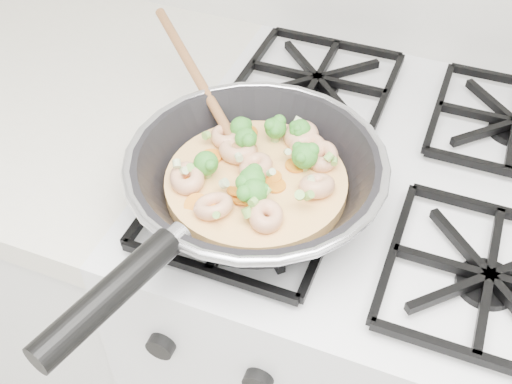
% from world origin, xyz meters
% --- Properties ---
extents(stove, '(0.60, 0.60, 0.92)m').
position_xyz_m(stove, '(0.00, 1.70, 0.46)').
color(stove, white).
rests_on(stove, ground).
extents(counter_left, '(1.00, 0.60, 0.90)m').
position_xyz_m(counter_left, '(-0.80, 1.70, 0.45)').
color(counter_left, silver).
rests_on(counter_left, ground).
extents(skillet, '(0.41, 0.56, 0.10)m').
position_xyz_m(skillet, '(-0.14, 1.57, 0.96)').
color(skillet, black).
rests_on(skillet, stove).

